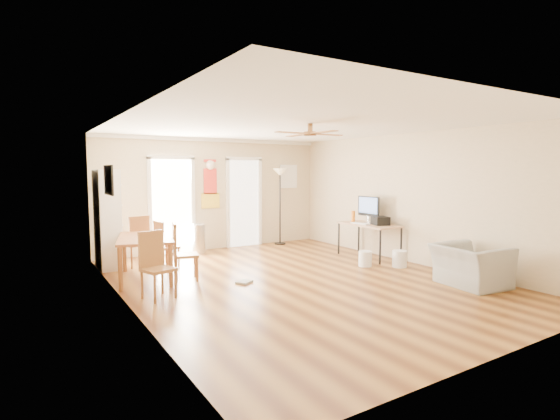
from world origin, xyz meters
TOP-DOWN VIEW (x-y plane):
  - floor at (0.00, 0.00)m, footprint 7.00×7.00m
  - ceiling at (0.00, 0.00)m, footprint 5.50×7.00m
  - wall_back at (0.00, 3.50)m, footprint 5.50×0.04m
  - wall_front at (0.00, -3.50)m, footprint 5.50×0.04m
  - wall_left at (-2.75, 0.00)m, footprint 0.04×7.00m
  - wall_right at (2.75, 0.00)m, footprint 0.04×7.00m
  - crown_molding at (0.00, 0.00)m, footprint 5.50×7.00m
  - kitchen_doorway at (-1.05, 3.48)m, footprint 0.90×0.10m
  - bathroom_doorway at (0.75, 3.48)m, footprint 0.80×0.10m
  - wall_decal at (-0.13, 3.48)m, footprint 0.46×0.03m
  - ac_grille at (2.05, 3.47)m, footprint 0.50×0.04m
  - framed_poster at (-2.73, 1.40)m, footprint 0.04×0.66m
  - ceiling_fan at (0.00, -0.30)m, footprint 1.24×1.24m
  - bookshelf at (-2.54, 2.73)m, footprint 0.56×0.91m
  - dining_table at (-2.15, 1.49)m, footprint 1.21×1.63m
  - dining_chair_right_a at (-1.60, 2.09)m, footprint 0.43×0.43m
  - dining_chair_right_b at (-1.60, 1.04)m, footprint 0.48×0.48m
  - dining_chair_near at (-2.30, 0.23)m, footprint 0.49×0.49m
  - dining_chair_far at (-2.07, 2.57)m, footprint 0.49×0.49m
  - trash_can at (-0.56, 3.15)m, footprint 0.31×0.31m
  - torchiere_lamp at (1.63, 3.21)m, footprint 0.36×0.36m
  - computer_desk at (2.36, 0.81)m, footprint 0.67×1.35m
  - imac at (2.47, 0.95)m, footprint 0.15×0.62m
  - keyboard at (2.20, 0.91)m, footprint 0.18×0.44m
  - printer at (2.45, 0.57)m, footprint 0.39×0.42m
  - orange_bottle at (2.30, 1.24)m, footprint 0.09×0.09m
  - wastebasket_a at (1.71, 0.21)m, footprint 0.32×0.32m
  - wastebasket_b at (2.22, -0.19)m, footprint 0.32×0.32m
  - floor_cloth at (-0.85, 0.35)m, footprint 0.32×0.30m
  - armchair at (2.15, -1.73)m, footprint 1.02×1.13m

SIDE VIEW (x-z plane):
  - floor at x=0.00m, z-range 0.00..0.00m
  - floor_cloth at x=-0.85m, z-range 0.00..0.04m
  - wastebasket_a at x=1.71m, z-range 0.00..0.30m
  - wastebasket_b at x=2.22m, z-range 0.00..0.32m
  - trash_can at x=-0.56m, z-range 0.00..0.66m
  - armchair at x=2.15m, z-range 0.00..0.66m
  - computer_desk at x=2.36m, z-range 0.00..0.72m
  - dining_table at x=-2.15m, z-range 0.00..0.73m
  - dining_chair_right_a at x=-1.60m, z-range 0.00..0.90m
  - dining_chair_right_b at x=-1.60m, z-range 0.00..0.97m
  - dining_chair_near at x=-2.30m, z-range 0.00..0.97m
  - dining_chair_far at x=-2.07m, z-range 0.00..0.98m
  - keyboard at x=2.20m, z-range 0.72..0.74m
  - printer at x=2.45m, z-range 0.72..0.90m
  - orange_bottle at x=2.30m, z-range 0.72..0.97m
  - bookshelf at x=-2.54m, z-range 0.00..1.87m
  - torchiere_lamp at x=1.63m, z-range 0.00..1.90m
  - imac at x=2.47m, z-range 0.72..1.30m
  - kitchen_doorway at x=-1.05m, z-range 0.00..2.10m
  - bathroom_doorway at x=0.75m, z-range 0.00..2.10m
  - wall_back at x=0.00m, z-range 0.00..2.60m
  - wall_front at x=0.00m, z-range 0.00..2.60m
  - wall_left at x=-2.75m, z-range 0.00..2.60m
  - wall_right at x=2.75m, z-range 0.00..2.60m
  - wall_decal at x=-0.13m, z-range 1.00..2.10m
  - ac_grille at x=2.05m, z-range 1.40..2.00m
  - framed_poster at x=-2.73m, z-range 1.46..1.94m
  - ceiling_fan at x=0.00m, z-range 2.33..2.53m
  - crown_molding at x=0.00m, z-range 2.52..2.60m
  - ceiling at x=0.00m, z-range 2.60..2.60m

